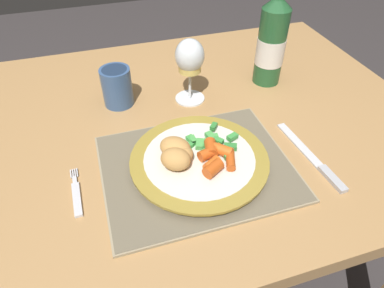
{
  "coord_description": "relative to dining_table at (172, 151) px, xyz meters",
  "views": [
    {
      "loc": [
        -0.14,
        -0.62,
        1.23
      ],
      "look_at": [
        0.01,
        -0.14,
        0.78
      ],
      "focal_mm": 32.0,
      "sensor_mm": 36.0,
      "label": 1
    }
  ],
  "objects": [
    {
      "name": "drinking_cup",
      "position": [
        -0.1,
        0.11,
        0.15
      ],
      "size": [
        0.07,
        0.07,
        0.09
      ],
      "color": "#385684",
      "rests_on": "dining_table"
    },
    {
      "name": "table_knife",
      "position": [
        0.25,
        -0.22,
        0.1
      ],
      "size": [
        0.03,
        0.22,
        0.01
      ],
      "color": "silver",
      "rests_on": "dining_table"
    },
    {
      "name": "wine_glass",
      "position": [
        0.07,
        0.07,
        0.21
      ],
      "size": [
        0.07,
        0.07,
        0.16
      ],
      "color": "silver",
      "rests_on": "dining_table"
    },
    {
      "name": "dining_table",
      "position": [
        0.0,
        0.0,
        0.0
      ],
      "size": [
        1.21,
        0.85,
        0.74
      ],
      "color": "#AD7F4C",
      "rests_on": "ground"
    },
    {
      "name": "glazed_carrots",
      "position": [
        0.04,
        -0.18,
        0.13
      ],
      "size": [
        0.08,
        0.1,
        0.02
      ],
      "color": "#CC5119",
      "rests_on": "dinner_plate"
    },
    {
      "name": "dinner_plate",
      "position": [
        0.02,
        -0.16,
        0.11
      ],
      "size": [
        0.27,
        0.27,
        0.02
      ],
      "color": "silver",
      "rests_on": "placemat"
    },
    {
      "name": "bottle",
      "position": [
        0.29,
        0.1,
        0.21
      ],
      "size": [
        0.07,
        0.07,
        0.29
      ],
      "color": "#23562D",
      "rests_on": "dining_table"
    },
    {
      "name": "fork",
      "position": [
        -0.22,
        -0.17,
        0.1
      ],
      "size": [
        0.02,
        0.12,
        0.01
      ],
      "color": "silver",
      "rests_on": "dining_table"
    },
    {
      "name": "ground_plane",
      "position": [
        0.0,
        0.0,
        -0.64
      ],
      "size": [
        6.0,
        6.0,
        0.0
      ],
      "primitive_type": "plane",
      "color": "#383333"
    },
    {
      "name": "breaded_croquettes",
      "position": [
        -0.03,
        -0.16,
        0.14
      ],
      "size": [
        0.09,
        0.11,
        0.04
      ],
      "color": "tan",
      "rests_on": "dinner_plate"
    },
    {
      "name": "green_beans_pile",
      "position": [
        0.05,
        -0.13,
        0.13
      ],
      "size": [
        0.11,
        0.11,
        0.02
      ],
      "color": "green",
      "rests_on": "dinner_plate"
    },
    {
      "name": "placemat",
      "position": [
        0.01,
        -0.17,
        0.1
      ],
      "size": [
        0.37,
        0.3,
        0.01
      ],
      "color": "gray",
      "rests_on": "dining_table"
    }
  ]
}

